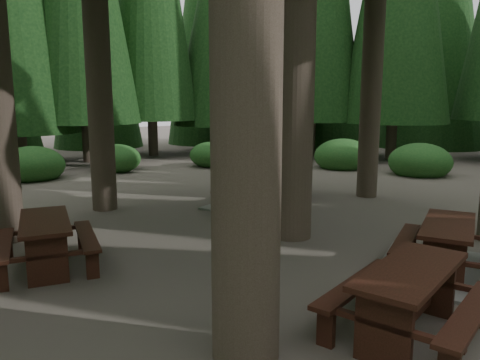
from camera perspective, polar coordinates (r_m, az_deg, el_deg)
ground at (r=9.46m, az=3.42°, el=-7.95°), size 80.00×80.00×0.00m
picnic_table_a at (r=8.64m, az=23.84°, el=-8.41°), size 3.22×3.03×0.86m
picnic_table_b at (r=8.72m, az=-22.61°, el=-6.32°), size 2.01×2.31×0.87m
picnic_table_c at (r=12.80m, az=1.36°, el=-2.03°), size 2.79×2.55×0.77m
picnic_table_d at (r=14.48m, az=4.62°, el=0.25°), size 2.19×2.14×0.74m
picnic_table_e at (r=6.17m, az=20.02°, el=-12.63°), size 2.42×2.14×0.89m
shrub_ring at (r=10.34m, az=3.81°, el=-4.11°), size 23.86×24.64×1.49m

